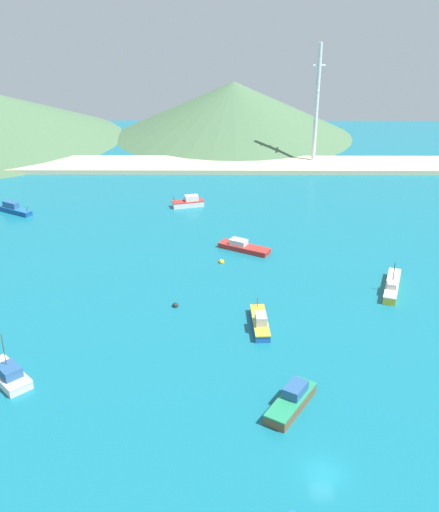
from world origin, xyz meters
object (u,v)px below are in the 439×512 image
fishing_boat_1 (243,247)px  radio_tower (317,104)px  fishing_boat_0 (292,400)px  fishing_boat_4 (14,209)px  fishing_boat_6 (8,374)px  buoy_0 (221,262)px  fishing_boat_3 (260,322)px  buoy_2 (175,306)px  fishing_boat_7 (189,202)px  fishing_boat_8 (392,286)px

fishing_boat_1 → radio_tower: bearing=70.1°
fishing_boat_0 → fishing_boat_4: (-53.82, 65.06, -0.12)m
fishing_boat_6 → buoy_0: 44.01m
fishing_boat_1 → fishing_boat_6: (-31.04, -40.37, 0.24)m
fishing_boat_3 → fishing_boat_0: bearing=-81.4°
buoy_2 → radio_tower: size_ratio=0.03×
buoy_2 → fishing_boat_0: bearing=-57.0°
fishing_boat_1 → fishing_boat_4: bearing=158.4°
fishing_boat_4 → fishing_boat_7: 38.21m
fishing_boat_0 → fishing_boat_3: (-2.72, 17.93, -0.12)m
fishing_boat_4 → buoy_0: 51.95m
buoy_0 → radio_tower: (25.13, 63.66, 16.10)m
fishing_boat_8 → buoy_2: (-35.10, -5.51, -0.67)m
fishing_boat_4 → fishing_boat_6: size_ratio=1.07×
fishing_boat_1 → buoy_2: bearing=-117.6°
fishing_boat_3 → buoy_0: size_ratio=9.16×
fishing_boat_8 → radio_tower: size_ratio=0.35×
fishing_boat_3 → buoy_2: size_ratio=9.45×
fishing_boat_6 → fishing_boat_7: fishing_boat_6 is taller
fishing_boat_6 → radio_tower: 112.42m
fishing_boat_7 → fishing_boat_8: bearing=-48.3°
fishing_boat_1 → fishing_boat_3: 27.56m
fishing_boat_3 → fishing_boat_8: 25.08m
fishing_boat_6 → buoy_0: size_ratio=8.06×
fishing_boat_4 → radio_tower: bearing=28.6°
fishing_boat_8 → fishing_boat_0: bearing=-123.5°
fishing_boat_3 → fishing_boat_6: size_ratio=1.14×
fishing_boat_1 → fishing_boat_8: bearing=-33.7°
fishing_boat_7 → buoy_0: 30.27m
fishing_boat_1 → fishing_boat_4: fishing_boat_4 is taller
fishing_boat_4 → buoy_0: fishing_boat_4 is taller
buoy_0 → radio_tower: bearing=68.5°
fishing_boat_4 → buoy_2: 56.12m
buoy_2 → radio_tower: radio_tower is taller
fishing_boat_1 → buoy_0: size_ratio=10.09×
radio_tower → fishing_boat_6: bearing=-117.9°
fishing_boat_0 → buoy_2: 28.62m
fishing_boat_0 → fishing_boat_1: (-4.35, 45.44, -0.32)m
fishing_boat_0 → radio_tower: radio_tower is taller
fishing_boat_4 → radio_tower: size_ratio=0.27×
fishing_boat_4 → buoy_0: bearing=-29.1°
fishing_boat_6 → radio_tower: (52.10, 98.42, 15.37)m
fishing_boat_7 → buoy_2: bearing=-89.7°
buoy_0 → radio_tower: radio_tower is taller
buoy_0 → buoy_2: size_ratio=1.03×
radio_tower → fishing_boat_4: bearing=-151.4°
fishing_boat_4 → fishing_boat_1: bearing=-21.6°
fishing_boat_7 → fishing_boat_3: bearing=-75.6°
fishing_boat_0 → fishing_boat_4: fishing_boat_0 is taller
fishing_boat_3 → fishing_boat_4: size_ratio=1.06×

